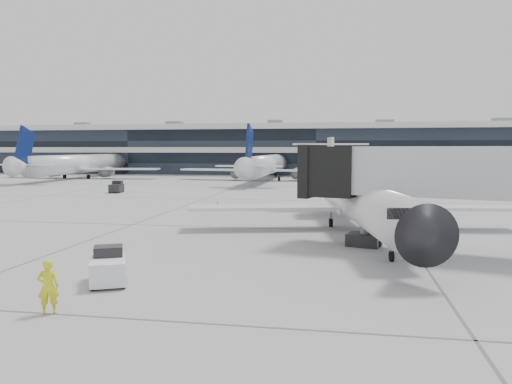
% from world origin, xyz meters
% --- Properties ---
extents(ground, '(220.00, 220.00, 0.00)m').
position_xyz_m(ground, '(0.00, 0.00, 0.00)').
color(ground, gray).
rests_on(ground, ground).
extents(terminal, '(170.00, 22.00, 10.00)m').
position_xyz_m(terminal, '(0.00, 82.00, 5.00)').
color(terminal, black).
rests_on(terminal, ground).
extents(bg_jet_left, '(32.00, 40.00, 9.60)m').
position_xyz_m(bg_jet_left, '(-45.00, 55.00, 0.00)').
color(bg_jet_left, silver).
rests_on(bg_jet_left, ground).
extents(bg_jet_center, '(32.00, 40.00, 9.60)m').
position_xyz_m(bg_jet_center, '(-8.00, 55.00, 0.00)').
color(bg_jet_center, silver).
rests_on(bg_jet_center, ground).
extents(bg_jet_right, '(32.00, 40.00, 9.60)m').
position_xyz_m(bg_jet_right, '(32.00, 55.00, 0.00)').
color(bg_jet_right, silver).
rests_on(bg_jet_right, ground).
extents(regional_jet, '(23.87, 29.77, 6.89)m').
position_xyz_m(regional_jet, '(6.70, 0.72, 2.35)').
color(regional_jet, silver).
rests_on(regional_jet, ground).
extents(jet_bridge, '(18.97, 8.44, 6.17)m').
position_xyz_m(jet_bridge, '(13.90, -7.36, 4.50)').
color(jet_bridge, '#B5B7BA').
rests_on(jet_bridge, ground).
extents(ramp_worker, '(0.85, 0.73, 1.97)m').
position_xyz_m(ramp_worker, '(-4.28, -20.00, 0.98)').
color(ramp_worker, yellow).
rests_on(ramp_worker, ground).
extents(baggage_tug, '(2.32, 2.82, 1.55)m').
position_xyz_m(baggage_tug, '(-4.06, -15.86, 0.70)').
color(baggage_tug, white).
rests_on(baggage_tug, ground).
extents(traffic_cone, '(0.41, 0.41, 0.51)m').
position_xyz_m(traffic_cone, '(-6.68, 13.32, 0.24)').
color(traffic_cone, orange).
rests_on(traffic_cone, ground).
extents(far_tug, '(1.82, 2.65, 1.56)m').
position_xyz_m(far_tug, '(-23.71, 25.92, 0.70)').
color(far_tug, black).
rests_on(far_tug, ground).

